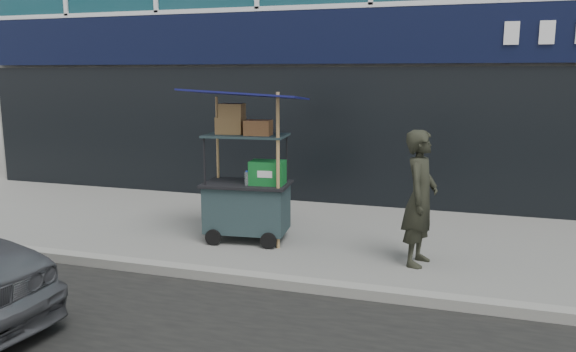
% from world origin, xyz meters
% --- Properties ---
extents(ground, '(80.00, 80.00, 0.00)m').
position_xyz_m(ground, '(0.00, 0.00, 0.00)').
color(ground, slate).
rests_on(ground, ground).
extents(curb, '(80.00, 0.18, 0.12)m').
position_xyz_m(curb, '(0.00, -0.20, 0.06)').
color(curb, gray).
rests_on(curb, ground).
extents(vendor_cart, '(1.66, 1.25, 2.11)m').
position_xyz_m(vendor_cart, '(-1.20, 1.34, 0.74)').
color(vendor_cart, '#1B2A2F').
rests_on(vendor_cart, ground).
extents(vendor_man, '(0.49, 0.66, 1.64)m').
position_xyz_m(vendor_man, '(1.13, 1.05, 0.82)').
color(vendor_man, black).
rests_on(vendor_man, ground).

